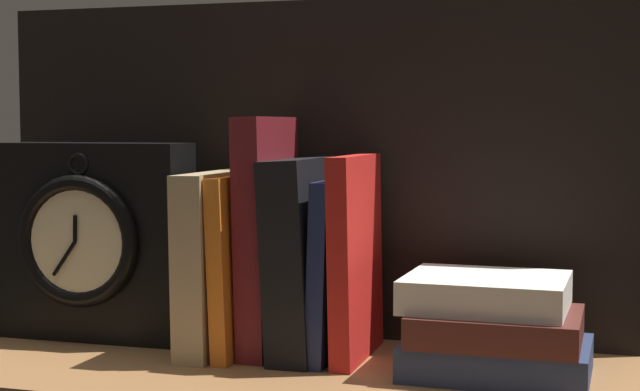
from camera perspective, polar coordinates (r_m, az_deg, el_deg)
The scene contains 10 objects.
ground_plane at distance 94.00cm, azimuth -3.50°, elevation -10.68°, with size 70.51×29.13×2.50cm, color brown.
back_panel at distance 104.15cm, azimuth -0.89°, elevation 1.59°, with size 70.51×1.20×36.22cm, color black.
book_tan_shortstories at distance 98.85cm, azimuth -6.02°, elevation -3.84°, with size 3.31×16.65×18.14cm, color tan.
book_orange_pandolfini at distance 97.84cm, azimuth -4.51°, elevation -4.00°, with size 1.65×15.74×17.87cm, color orange.
book_maroon_dawkins at distance 96.58cm, azimuth -3.12°, elevation -2.36°, with size 2.78×12.43×23.69cm, color maroon.
book_black_skeptic at distance 95.63cm, azimuth -0.98°, elevation -3.66°, with size 4.20×14.39×19.57cm, color black.
book_navy_bierce at distance 94.85cm, azimuth 0.89°, elevation -4.34°, with size 1.67×13.60×17.56cm, color #192147.
book_red_requiem at distance 94.12cm, azimuth 2.16°, elevation -3.68°, with size 2.04×13.65×19.95cm, color red.
framed_clock at distance 105.26cm, azimuth -13.38°, elevation -2.63°, with size 20.99×7.49×20.99cm.
book_stack_side at distance 90.08cm, azimuth 10.28°, elevation -7.72°, with size 17.07×13.63×9.00cm.
Camera 1 is at (31.50, -85.18, 22.99)cm, focal length 53.76 mm.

